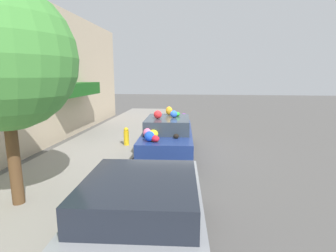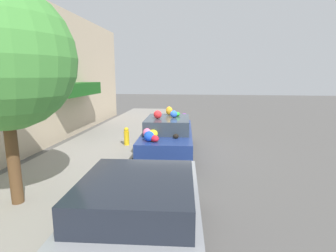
% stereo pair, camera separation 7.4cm
% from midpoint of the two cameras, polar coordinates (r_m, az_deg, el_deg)
% --- Properties ---
extents(ground_plane, '(60.00, 60.00, 0.00)m').
position_cam_midpoint_polar(ground_plane, '(9.45, 0.48, -6.11)').
color(ground_plane, '#565451').
extents(sidewalk_curb, '(24.00, 3.20, 0.11)m').
position_cam_midpoint_polar(sidewalk_curb, '(10.08, -15.03, -5.07)').
color(sidewalk_curb, gray).
rests_on(sidewalk_curb, ground).
extents(building_facade, '(18.00, 1.20, 5.59)m').
position_cam_midpoint_polar(building_facade, '(10.84, -26.67, 9.75)').
color(building_facade, '#C6B293').
rests_on(building_facade, ground).
extents(street_tree, '(2.81, 2.81, 4.39)m').
position_cam_midpoint_polar(street_tree, '(6.06, -32.20, 12.31)').
color(street_tree, brown).
rests_on(street_tree, sidewalk_curb).
extents(fire_hydrant, '(0.20, 0.20, 0.70)m').
position_cam_midpoint_polar(fire_hydrant, '(10.26, -8.81, -2.23)').
color(fire_hydrant, gold).
rests_on(fire_hydrant, sidewalk_curb).
extents(art_car, '(4.35, 1.86, 1.65)m').
position_cam_midpoint_polar(art_car, '(9.25, 0.19, -1.87)').
color(art_car, navy).
rests_on(art_car, ground).
extents(parked_car_plain, '(4.04, 2.04, 1.31)m').
position_cam_midpoint_polar(parked_car_plain, '(4.23, -5.76, -18.54)').
color(parked_car_plain, gray).
rests_on(parked_car_plain, ground).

